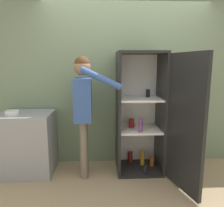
% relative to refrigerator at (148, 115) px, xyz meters
% --- Properties ---
extents(ground_plane, '(12.00, 12.00, 0.00)m').
position_rel_refrigerator_xyz_m(ground_plane, '(-0.27, -0.54, -0.86)').
color(ground_plane, tan).
extents(wall_back, '(7.00, 0.06, 2.55)m').
position_rel_refrigerator_xyz_m(wall_back, '(-0.27, 0.44, 0.41)').
color(wall_back, gray).
rests_on(wall_back, ground_plane).
extents(refrigerator, '(0.89, 1.22, 1.75)m').
position_rel_refrigerator_xyz_m(refrigerator, '(0.00, 0.00, 0.00)').
color(refrigerator, black).
rests_on(refrigerator, ground_plane).
extents(person, '(0.64, 0.55, 1.69)m').
position_rel_refrigerator_xyz_m(person, '(-0.91, -0.04, 0.22)').
color(person, '#726656').
rests_on(person, ground_plane).
extents(counter, '(0.73, 0.60, 0.89)m').
position_rel_refrigerator_xyz_m(counter, '(-1.74, 0.09, -0.42)').
color(counter, gray).
rests_on(counter, ground_plane).
extents(bowl, '(0.19, 0.19, 0.05)m').
position_rel_refrigerator_xyz_m(bowl, '(-1.89, -0.00, 0.06)').
color(bowl, white).
rests_on(bowl, counter).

